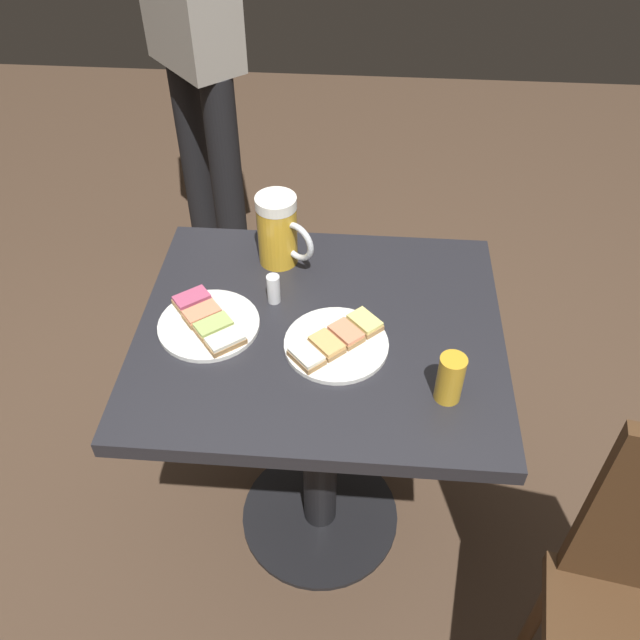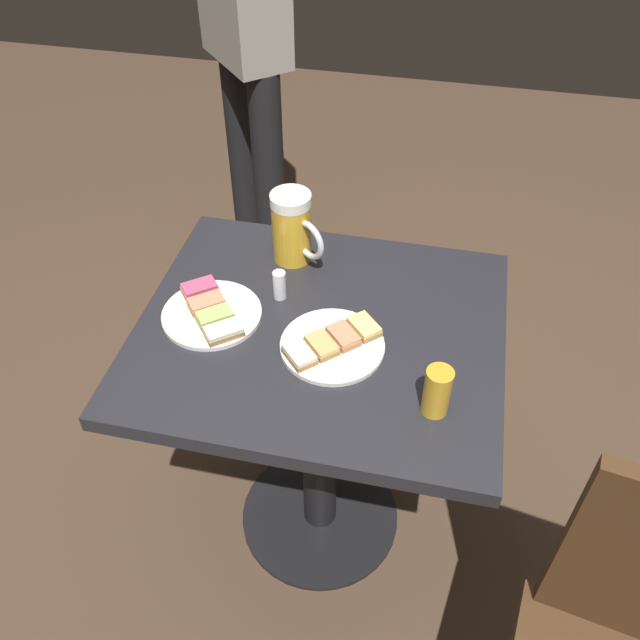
% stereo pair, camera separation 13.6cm
% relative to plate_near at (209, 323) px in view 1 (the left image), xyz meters
% --- Properties ---
extents(ground_plane, '(6.00, 6.00, 0.00)m').
position_rel_plate_near_xyz_m(ground_plane, '(-0.02, 0.23, -0.76)').
color(ground_plane, '#4C3828').
extents(cafe_table, '(0.65, 0.76, 0.75)m').
position_rel_plate_near_xyz_m(cafe_table, '(-0.02, 0.23, -0.19)').
color(cafe_table, black).
rests_on(cafe_table, ground_plane).
extents(plate_near, '(0.21, 0.21, 0.03)m').
position_rel_plate_near_xyz_m(plate_near, '(0.00, 0.00, 0.00)').
color(plate_near, white).
rests_on(plate_near, cafe_table).
extents(plate_far, '(0.21, 0.21, 0.03)m').
position_rel_plate_near_xyz_m(plate_far, '(0.04, 0.27, -0.00)').
color(plate_far, white).
rests_on(plate_far, cafe_table).
extents(beer_mug, '(0.11, 0.14, 0.17)m').
position_rel_plate_near_xyz_m(beer_mug, '(-0.23, 0.12, 0.07)').
color(beer_mug, gold).
rests_on(beer_mug, cafe_table).
extents(beer_glass_small, '(0.05, 0.05, 0.10)m').
position_rel_plate_near_xyz_m(beer_glass_small, '(0.15, 0.48, 0.04)').
color(beer_glass_small, gold).
rests_on(beer_glass_small, cafe_table).
extents(salt_shaker, '(0.03, 0.03, 0.07)m').
position_rel_plate_near_xyz_m(salt_shaker, '(-0.09, 0.12, 0.02)').
color(salt_shaker, silver).
rests_on(salt_shaker, cafe_table).
extents(patron_standing, '(0.36, 0.35, 1.65)m').
position_rel_plate_near_xyz_m(patron_standing, '(-1.10, -0.25, 0.19)').
color(patron_standing, black).
rests_on(patron_standing, ground_plane).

